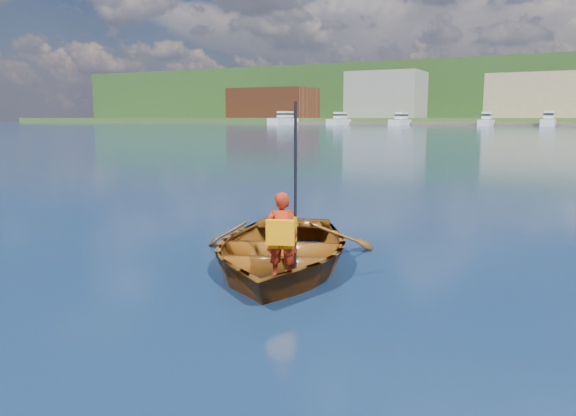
{
  "coord_description": "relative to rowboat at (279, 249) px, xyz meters",
  "views": [
    {
      "loc": [
        3.77,
        -6.0,
        2.05
      ],
      "look_at": [
        0.34,
        0.68,
        0.84
      ],
      "focal_mm": 35.0,
      "sensor_mm": 36.0,
      "label": 1
    }
  ],
  "objects": [
    {
      "name": "child_paddler",
      "position": [
        0.46,
        -0.79,
        0.4
      ],
      "size": [
        0.46,
        0.43,
        2.14
      ],
      "color": "#A2220E",
      "rests_on": "ground"
    },
    {
      "name": "rowboat",
      "position": [
        0.0,
        0.0,
        0.0
      ],
      "size": [
        3.91,
        4.56,
        0.8
      ],
      "color": "brown",
      "rests_on": "ground"
    },
    {
      "name": "waterfront_buildings",
      "position": [
        -7.94,
        164.32,
        7.5
      ],
      "size": [
        202.0,
        16.0,
        14.0
      ],
      "color": "maroon",
      "rests_on": "ground"
    },
    {
      "name": "ground",
      "position": [
        -0.2,
        -0.68,
        -0.25
      ],
      "size": [
        600.0,
        600.0,
        0.0
      ],
      "color": "#102542",
      "rests_on": "ground"
    },
    {
      "name": "shoreline",
      "position": [
        -0.2,
        235.93,
        10.07
      ],
      "size": [
        400.0,
        140.0,
        22.0
      ],
      "color": "#3A5C23",
      "rests_on": "ground"
    },
    {
      "name": "hillside_trees",
      "position": [
        -41.5,
        241.55,
        18.24
      ],
      "size": [
        297.09,
        74.67,
        23.45
      ],
      "color": "#382314",
      "rests_on": "ground"
    },
    {
      "name": "marina_yachts",
      "position": [
        -3.99,
        142.63,
        1.12
      ],
      "size": [
        144.98,
        13.22,
        4.19
      ],
      "color": "silver",
      "rests_on": "ground"
    },
    {
      "name": "dock",
      "position": [
        0.23,
        147.32,
        0.15
      ],
      "size": [
        160.05,
        7.21,
        0.8
      ],
      "color": "brown",
      "rests_on": "ground"
    }
  ]
}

